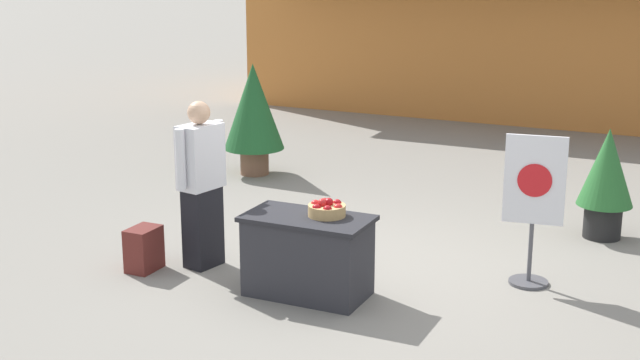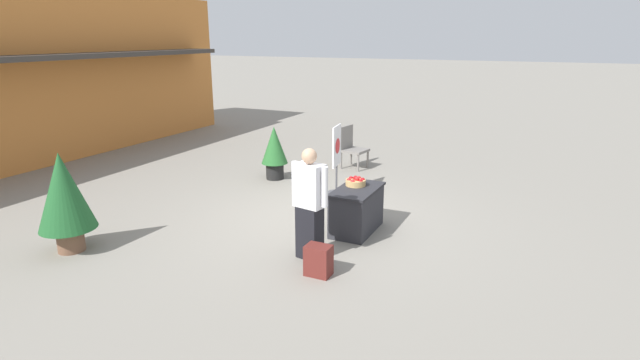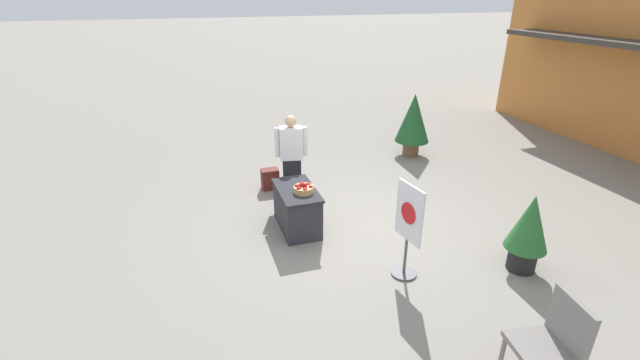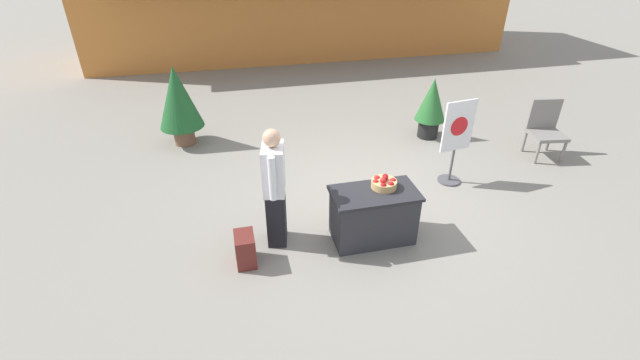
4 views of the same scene
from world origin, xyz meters
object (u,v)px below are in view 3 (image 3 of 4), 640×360
Objects in this scene: apple_basket at (304,189)px; potted_plant_near_left at (413,120)px; potted_plant_near_right at (529,228)px; backpack at (270,179)px; poster_board at (408,228)px; patio_chair at (554,339)px; display_table at (297,209)px; person_visitor at (292,156)px.

potted_plant_near_left reaches higher than apple_basket.
potted_plant_near_left is 4.73m from potted_plant_near_right.
backpack is 0.28× the size of potted_plant_near_left.
potted_plant_near_right is (0.41, 1.67, -0.08)m from poster_board.
backpack is 0.42× the size of patio_chair.
poster_board reaches higher than display_table.
patio_chair is at bearing -35.01° from potted_plant_near_right.
poster_board is 1.18× the size of potted_plant_near_right.
patio_chair is at bearing 17.50° from backpack.
potted_plant_near_left is at bearing 125.50° from display_table.
patio_chair is 0.67× the size of potted_plant_near_left.
backpack is at bearing -63.71° from patio_chair.
patio_chair reaches higher than backpack.
potted_plant_near_right is at bearing -116.22° from patio_chair.
potted_plant_near_right is (1.98, 2.68, -0.12)m from apple_basket.
display_table reaches higher than backpack.
apple_basket is 0.20× the size of person_visitor.
display_table is 4.11m from patio_chair.
person_visitor reaches higher than display_table.
patio_chair is (3.77, 1.61, 0.18)m from display_table.
person_visitor is at bearing 169.10° from display_table.
person_visitor reaches higher than apple_basket.
apple_basket is at bearing -52.33° from potted_plant_near_left.
patio_chair is at bearing 26.22° from person_visitor.
display_table is at bearing -54.50° from potted_plant_near_left.
potted_plant_near_left reaches higher than potted_plant_near_right.
patio_chair is (5.46, 1.72, 0.33)m from backpack.
person_visitor reaches higher than poster_board.
display_table is 2.64× the size of backpack.
patio_chair is at bearing 23.11° from display_table.
apple_basket is 0.33× the size of patio_chair.
backpack is at bearing -174.03° from apple_basket.
person_visitor is 1.60× the size of patio_chair.
patio_chair reaches higher than display_table.
poster_board reaches higher than patio_chair.
potted_plant_near_right reaches higher than patio_chair.
apple_basket reaches higher than backpack.
display_table is 0.80× the size of poster_board.
display_table is 0.74× the size of potted_plant_near_left.
apple_basket is 1.87m from poster_board.
apple_basket is (0.15, 0.08, 0.42)m from display_table.
potted_plant_near_right is at bearing 158.23° from poster_board.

